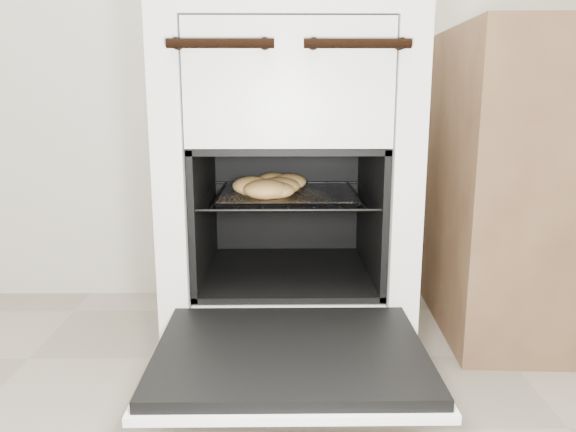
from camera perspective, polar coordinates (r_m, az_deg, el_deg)
stove at (r=1.58m, az=-0.07°, el=2.99°), size 0.62×0.69×0.95m
oven_door at (r=1.16m, az=0.24°, el=-13.99°), size 0.56×0.43×0.04m
oven_rack at (r=1.52m, az=-0.04°, el=2.19°), size 0.45×0.43×0.01m
foil_sheet at (r=1.49m, az=-0.03°, el=2.28°), size 0.35×0.31×0.01m
baked_rolls at (r=1.46m, az=-1.66°, el=3.10°), size 0.23×0.30×0.05m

